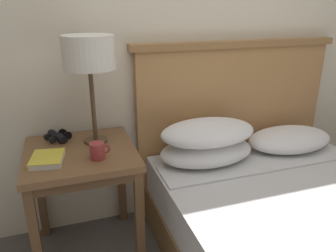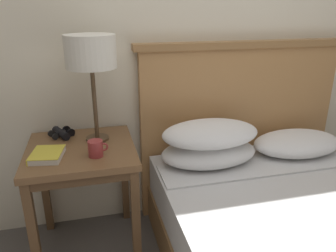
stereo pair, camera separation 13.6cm
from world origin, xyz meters
TOP-DOWN VIEW (x-y plane):
  - wall_back at (0.00, 1.05)m, footprint 8.00×0.06m
  - nightstand at (-0.68, 0.72)m, footprint 0.58×0.58m
  - bed at (0.38, 0.18)m, footprint 1.45×1.88m
  - table_lamp at (-0.58, 0.81)m, footprint 0.27×0.27m
  - book_on_nightstand at (-0.84, 0.63)m, footprint 0.18×0.21m
  - binoculars_pair at (-0.79, 0.91)m, footprint 0.16×0.16m
  - coffee_mug at (-0.60, 0.59)m, footprint 0.10×0.08m

SIDE VIEW (x-z plane):
  - bed at x=0.38m, z-range -0.30..0.88m
  - nightstand at x=-0.68m, z-range 0.25..0.92m
  - book_on_nightstand at x=-0.84m, z-range 0.67..0.71m
  - binoculars_pair at x=-0.79m, z-range 0.67..0.72m
  - coffee_mug at x=-0.60m, z-range 0.67..0.76m
  - table_lamp at x=-0.58m, z-range 0.87..1.45m
  - wall_back at x=0.00m, z-range 0.00..2.60m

